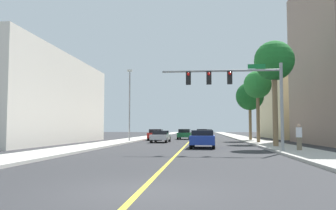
{
  "coord_description": "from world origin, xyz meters",
  "views": [
    {
      "loc": [
        1.53,
        -8.4,
        1.54
      ],
      "look_at": [
        -1.1,
        17.97,
        3.34
      ],
      "focal_mm": 36.93,
      "sensor_mm": 36.0,
      "label": 1
    }
  ],
  "objects": [
    {
      "name": "sidewalk_right",
      "position": [
        7.65,
        42.0,
        0.07
      ],
      "size": [
        3.12,
        168.0,
        0.15
      ],
      "primitive_type": "cube",
      "color": "#B2ADA3",
      "rests_on": "ground"
    },
    {
      "name": "car_green",
      "position": [
        -1.01,
        40.71,
        0.75
      ],
      "size": [
        1.9,
        4.5,
        1.45
      ],
      "rotation": [
        0.0,
        0.0,
        -0.03
      ],
      "color": "#196638",
      "rests_on": "ground"
    },
    {
      "name": "car_black",
      "position": [
        1.48,
        48.56,
        0.76
      ],
      "size": [
        1.91,
        4.54,
        1.44
      ],
      "rotation": [
        0.0,
        0.0,
        0.0
      ],
      "color": "black",
      "rests_on": "ground"
    },
    {
      "name": "sidewalk_left",
      "position": [
        -7.65,
        42.0,
        0.07
      ],
      "size": [
        3.12,
        168.0,
        0.15
      ],
      "primitive_type": "cube",
      "color": "beige",
      "rests_on": "ground"
    },
    {
      "name": "building_left_near",
      "position": [
        -18.15,
        26.04,
        4.54
      ],
      "size": [
        12.45,
        23.63,
        9.09
      ],
      "primitive_type": "cube",
      "color": "silver",
      "rests_on": "ground"
    },
    {
      "name": "car_blue",
      "position": [
        1.55,
        19.09,
        0.73
      ],
      "size": [
        2.01,
        4.61,
        1.39
      ],
      "rotation": [
        0.0,
        0.0,
        -0.03
      ],
      "color": "#1E389E",
      "rests_on": "ground"
    },
    {
      "name": "pedestrian",
      "position": [
        7.71,
        14.58,
        0.99
      ],
      "size": [
        0.38,
        0.38,
        1.68
      ],
      "rotation": [
        0.0,
        0.0,
        3.29
      ],
      "color": "#726651",
      "rests_on": "sidewalk_right"
    },
    {
      "name": "ground",
      "position": [
        0.0,
        42.0,
        0.0
      ],
      "size": [
        192.0,
        192.0,
        0.0
      ],
      "primitive_type": "plane",
      "color": "#2D2D30"
    },
    {
      "name": "palm_near",
      "position": [
        7.28,
        19.64,
        6.84
      ],
      "size": [
        3.17,
        3.17,
        8.4
      ],
      "color": "brown",
      "rests_on": "sidewalk_right"
    },
    {
      "name": "street_lamp",
      "position": [
        -6.59,
        29.53,
        4.57
      ],
      "size": [
        0.56,
        0.28,
        8.0
      ],
      "color": "gray",
      "rests_on": "sidewalk_left"
    },
    {
      "name": "car_silver",
      "position": [
        -3.05,
        29.42,
        0.68
      ],
      "size": [
        1.89,
        4.22,
        1.29
      ],
      "rotation": [
        0.0,
        0.0,
        -0.02
      ],
      "color": "#BCBCC1",
      "rests_on": "ground"
    },
    {
      "name": "lane_marking_center",
      "position": [
        0.0,
        42.0,
        0.0
      ],
      "size": [
        0.16,
        144.0,
        0.01
      ],
      "primitive_type": "cube",
      "color": "yellow",
      "rests_on": "ground"
    },
    {
      "name": "building_right_far",
      "position": [
        20.74,
        47.16,
        4.87
      ],
      "size": [
        17.64,
        17.86,
        9.74
      ],
      "primitive_type": "cube",
      "color": "beige",
      "rests_on": "ground"
    },
    {
      "name": "palm_mid",
      "position": [
        7.13,
        27.19,
        5.91
      ],
      "size": [
        2.81,
        2.81,
        7.26
      ],
      "color": "brown",
      "rests_on": "sidewalk_right"
    },
    {
      "name": "car_red",
      "position": [
        -4.48,
        36.29,
        0.76
      ],
      "size": [
        1.82,
        4.17,
        1.44
      ],
      "rotation": [
        0.0,
        0.0,
        3.14
      ],
      "color": "red",
      "rests_on": "ground"
    },
    {
      "name": "car_white",
      "position": [
        1.74,
        30.42,
        0.73
      ],
      "size": [
        1.94,
        4.14,
        1.43
      ],
      "rotation": [
        0.0,
        0.0,
        0.01
      ],
      "color": "white",
      "rests_on": "ground"
    },
    {
      "name": "traffic_signal_mast",
      "position": [
        3.88,
        13.76,
        4.23
      ],
      "size": [
        7.64,
        0.36,
        5.53
      ],
      "color": "gray",
      "rests_on": "sidewalk_right"
    },
    {
      "name": "palm_far",
      "position": [
        7.37,
        34.74,
        5.45
      ],
      "size": [
        3.43,
        3.43,
        7.07
      ],
      "color": "brown",
      "rests_on": "sidewalk_right"
    }
  ]
}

